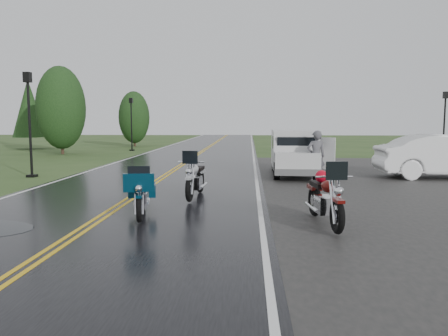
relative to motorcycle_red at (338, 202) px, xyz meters
name	(u,v)px	position (x,y,z in m)	size (l,w,h in m)	color
ground	(105,217)	(-5.28, 1.54, -0.72)	(120.00, 120.00, 0.00)	#2D471E
road	(175,170)	(-5.28, 11.54, -0.70)	(8.00, 100.00, 0.04)	black
motorcycle_red	(338,202)	(0.00, 0.00, 0.00)	(0.88, 2.43, 1.44)	#510B09
motorcycle_teal	(139,197)	(-4.21, 0.75, -0.08)	(0.78, 2.16, 1.28)	#05283B
motorcycle_silver	(189,179)	(-3.43, 3.29, -0.01)	(0.87, 2.39, 1.41)	#9FA2A6
van_white	(277,155)	(-0.68, 8.42, 0.27)	(1.88, 5.01, 1.97)	silver
person_at_van	(316,157)	(0.75, 7.88, 0.25)	(0.71, 0.46, 1.94)	#535257
sedan_white	(445,157)	(6.11, 9.26, 0.16)	(1.86, 5.32, 1.75)	white
lamp_post_near_left	(30,125)	(-10.78, 8.80, 1.45)	(0.37, 0.37, 4.34)	black
lamp_post_far_left	(131,124)	(-10.86, 24.67, 1.34)	(0.35, 0.35, 4.11)	black
lamp_post_far_right	(444,127)	(9.22, 16.70, 1.28)	(0.34, 0.34, 4.00)	black
tree_left_mid	(61,117)	(-14.74, 20.89, 1.87)	(3.32, 3.32, 5.18)	#1E3D19
tree_left_far	(134,123)	(-12.13, 30.25, 1.40)	(2.75, 2.75, 4.23)	#1E3D19
pine_left_far	(29,115)	(-19.82, 26.34, 2.07)	(2.68, 2.68, 5.58)	#1E3D19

